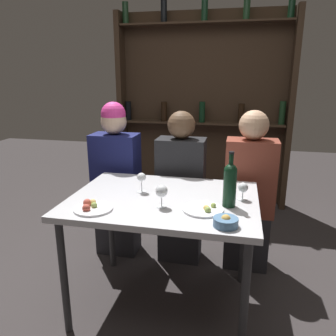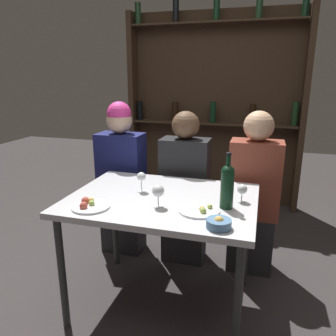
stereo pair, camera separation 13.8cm
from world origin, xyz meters
name	(u,v)px [view 2 (the right image)]	position (x,y,z in m)	size (l,w,h in m)	color
ground_plane	(163,303)	(0.00, 0.00, 0.00)	(10.00, 10.00, 0.00)	#332D2D
dining_table	(162,208)	(0.00, 0.00, 0.69)	(1.13, 0.84, 0.76)	silver
wine_rack_wall	(214,105)	(0.00, 1.98, 1.15)	(1.97, 0.21, 2.28)	#38281C
wine_bottle	(227,184)	(0.39, -0.06, 0.90)	(0.07, 0.07, 0.32)	black
wine_glass_0	(158,191)	(0.02, -0.15, 0.85)	(0.07, 0.07, 0.13)	silver
wine_glass_1	(141,178)	(-0.16, 0.06, 0.85)	(0.06, 0.06, 0.13)	silver
wine_glass_2	(242,190)	(0.47, 0.06, 0.84)	(0.06, 0.06, 0.11)	silver
food_plate_0	(200,210)	(0.26, -0.15, 0.77)	(0.23, 0.23, 0.04)	white
food_plate_1	(90,205)	(-0.35, -0.27, 0.78)	(0.22, 0.22, 0.05)	white
snack_bowl	(219,223)	(0.39, -0.32, 0.79)	(0.12, 0.12, 0.06)	#4C7299
seated_person_left	(122,181)	(-0.54, 0.60, 0.63)	(0.37, 0.22, 1.28)	#26262B
seated_person_center	(184,192)	(0.00, 0.60, 0.58)	(0.37, 0.22, 1.22)	#26262B
seated_person_right	(253,198)	(0.53, 0.60, 0.59)	(0.37, 0.22, 1.24)	#26262B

